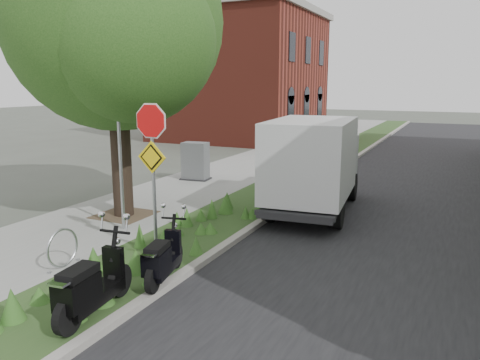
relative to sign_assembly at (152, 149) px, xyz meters
The scene contains 14 objects.
ground 2.78m from the sign_assembly, 22.62° to the right, with size 120.00×120.00×0.00m, color #4C5147.
sidewalk_near 10.10m from the sign_assembly, 106.84° to the left, with size 3.50×60.00×0.12m, color gray.
verge 9.69m from the sign_assembly, 90.61° to the left, with size 2.00×60.00×0.12m, color #314F21.
kerb_near 9.73m from the sign_assembly, 84.54° to the left, with size 0.20×60.00×0.13m, color #9E9991.
road 10.65m from the sign_assembly, 64.96° to the left, with size 7.00×60.00×0.01m, color black.
street_tree_main 4.30m from the sign_assembly, 139.63° to the left, with size 6.21×5.54×7.66m.
bare_post 2.18m from the sign_assembly, 145.95° to the left, with size 0.08×0.08×4.00m.
bike_hoop 2.54m from the sign_assembly, 137.69° to the right, with size 0.06×0.78×0.77m.
sign_assembly is the anchor object (origin of this frame).
brick_building 22.97m from the sign_assembly, 110.72° to the left, with size 9.40×10.40×8.30m.
scooter_near 3.17m from the sign_assembly, 76.82° to the right, with size 0.51×1.84×0.88m.
scooter_far 2.26m from the sign_assembly, 50.47° to the right, with size 0.57×1.60×0.77m.
box_truck 5.45m from the sign_assembly, 70.82° to the left, with size 2.43×5.14×2.25m.
utility_cabinet 8.04m from the sign_assembly, 114.76° to the left, with size 1.09×0.79×1.36m.
Camera 1 is at (3.97, -6.80, 3.56)m, focal length 35.00 mm.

